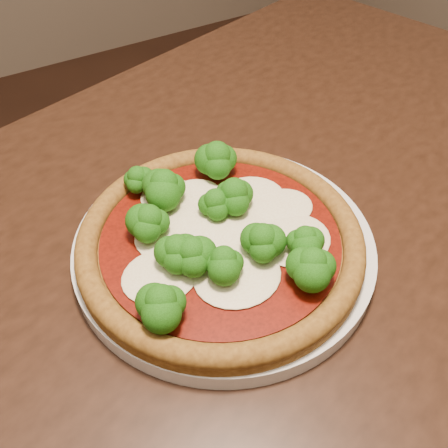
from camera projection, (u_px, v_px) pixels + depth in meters
dining_table at (242, 348)px, 0.53m from camera, size 1.51×1.16×0.75m
plate at (224, 246)px, 0.50m from camera, size 0.30×0.30×0.02m
pizza at (218, 235)px, 0.47m from camera, size 0.27×0.27×0.06m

